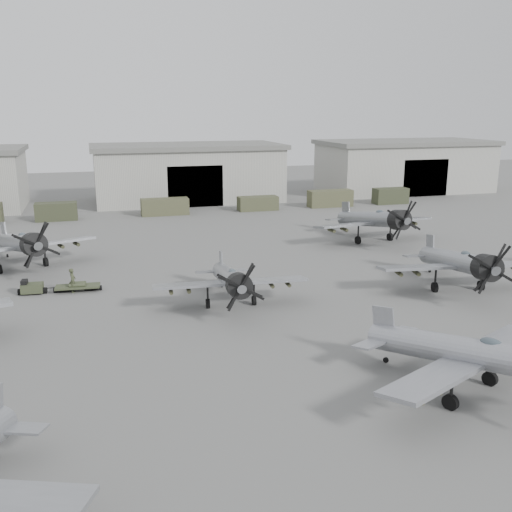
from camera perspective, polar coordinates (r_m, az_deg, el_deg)
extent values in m
plane|color=#535250|center=(33.49, 11.46, -10.46)|extent=(220.00, 220.00, 0.00)
cube|color=#AAAA9F|center=(90.47, -6.87, 8.09)|extent=(28.00, 14.00, 8.00)
cube|color=slate|center=(90.09, -6.95, 10.84)|extent=(29.00, 14.80, 0.70)
cube|color=black|center=(83.94, -6.08, 6.92)|extent=(8.12, 0.40, 6.00)
cube|color=#AAAA9F|center=(103.61, 14.58, 8.54)|extent=(28.00, 14.00, 8.00)
cube|color=slate|center=(103.28, 14.73, 10.93)|extent=(29.00, 14.80, 0.70)
cube|color=black|center=(97.96, 16.56, 7.49)|extent=(8.12, 0.40, 6.00)
cube|color=#343825|center=(77.93, -19.35, 4.23)|extent=(5.19, 2.20, 2.30)
cube|color=#484930|center=(78.36, -9.10, 4.89)|extent=(6.34, 2.20, 2.23)
cube|color=#43462D|center=(81.01, 0.18, 5.29)|extent=(5.63, 2.20, 1.96)
cube|color=#494A30|center=(84.72, 7.43, 5.73)|extent=(6.54, 2.20, 2.42)
cube|color=#343925|center=(89.10, 13.29, 5.87)|extent=(5.17, 2.20, 2.35)
cylinder|color=#9C9EA5|center=(30.74, 19.70, -8.91)|extent=(5.74, 10.25, 3.12)
cube|color=#9C9EA5|center=(30.58, 20.64, -9.64)|extent=(12.26, 7.17, 0.56)
cube|color=#9C9EA5|center=(33.00, 12.65, -6.47)|extent=(0.80, 1.56, 1.99)
ellipsoid|color=#3F4C54|center=(29.74, 22.52, -8.11)|extent=(1.04, 1.34, 0.56)
cylinder|color=black|center=(29.66, 18.86, -13.68)|extent=(0.58, 0.84, 0.80)
cylinder|color=black|center=(32.70, 22.35, -11.28)|extent=(0.58, 0.84, 0.80)
cylinder|color=black|center=(33.68, 12.85, -10.11)|extent=(0.24, 0.34, 0.32)
cylinder|color=gray|center=(41.85, -2.69, -2.16)|extent=(2.09, 9.58, 2.80)
cylinder|color=black|center=(37.68, -1.69, -2.99)|extent=(1.81, 1.55, 1.86)
cube|color=gray|center=(41.41, -2.57, -2.68)|extent=(11.33, 2.86, 0.50)
cube|color=gray|center=(45.82, -3.52, -0.51)|extent=(0.23, 1.50, 1.79)
ellipsoid|color=#3F4C54|center=(40.26, -2.38, -1.63)|extent=(0.62, 1.11, 0.50)
cylinder|color=black|center=(41.47, -4.84, -4.77)|extent=(0.31, 0.73, 0.72)
cylinder|color=black|center=(41.97, -0.20, -4.48)|extent=(0.31, 0.73, 0.72)
cylinder|color=black|center=(46.12, -3.43, -2.98)|extent=(0.13, 0.29, 0.29)
cylinder|color=gray|center=(48.05, 19.30, -0.45)|extent=(3.18, 10.88, 3.17)
cylinder|color=black|center=(43.80, 22.11, -1.09)|extent=(2.16, 1.89, 2.11)
cube|color=gray|center=(47.59, 19.60, -0.94)|extent=(12.89, 4.18, 0.57)
cube|color=gray|center=(52.19, 17.03, 1.05)|extent=(0.38, 1.69, 2.03)
ellipsoid|color=#3F4C54|center=(46.43, 20.27, 0.13)|extent=(0.79, 1.30, 0.57)
cylinder|color=black|center=(47.03, 17.43, -3.01)|extent=(0.41, 0.85, 0.81)
cylinder|color=black|center=(48.74, 21.57, -2.76)|extent=(0.41, 0.85, 0.81)
cylinder|color=black|center=(52.47, 16.98, -1.41)|extent=(0.17, 0.34, 0.33)
cylinder|color=gray|center=(55.42, -22.67, 1.23)|extent=(5.41, 10.94, 3.27)
cylinder|color=black|center=(50.60, -21.33, 1.08)|extent=(2.45, 2.25, 2.18)
cube|color=gray|center=(54.88, -22.47, 0.84)|extent=(13.06, 6.81, 0.59)
cube|color=gray|center=(60.09, -23.89, 2.22)|extent=(0.74, 1.67, 2.09)
ellipsoid|color=#3F4C54|center=(53.64, -22.31, 1.89)|extent=(1.03, 1.40, 0.59)
cylinder|color=black|center=(54.64, -24.26, -1.22)|extent=(0.57, 0.89, 0.84)
cylinder|color=black|center=(55.57, -20.28, -0.58)|extent=(0.57, 0.89, 0.84)
cylinder|color=black|center=(60.27, -23.59, 0.03)|extent=(0.24, 0.36, 0.34)
cylinder|color=gray|center=(63.12, 11.38, 3.65)|extent=(2.92, 11.56, 3.37)
cylinder|color=black|center=(58.92, 14.16, 3.52)|extent=(2.23, 1.93, 2.25)
cube|color=gray|center=(62.64, 11.70, 3.29)|extent=(13.68, 3.92, 0.61)
cube|color=gray|center=(67.27, 8.98, 4.56)|extent=(0.33, 1.80, 2.16)
ellipsoid|color=#3F4C54|center=(61.55, 12.32, 4.25)|extent=(0.79, 1.36, 0.60)
cylinder|color=black|center=(61.70, 10.15, 1.56)|extent=(0.40, 0.89, 0.86)
cylinder|color=black|center=(63.98, 13.25, 1.86)|extent=(0.40, 0.89, 0.86)
cylinder|color=black|center=(67.45, 9.04, 2.52)|extent=(0.17, 0.36, 0.35)
cube|color=#383F29|center=(47.59, -21.47, -2.99)|extent=(1.68, 1.11, 0.71)
cube|color=black|center=(47.56, -22.16, -2.50)|extent=(0.51, 0.84, 0.45)
cylinder|color=black|center=(47.66, -21.44, -3.29)|extent=(1.11, 0.59, 0.50)
cylinder|color=black|center=(47.42, -20.08, -3.03)|extent=(1.07, 0.16, 0.07)
cube|color=#383F29|center=(47.11, -17.40, -2.92)|extent=(3.48, 1.52, 0.16)
cylinder|color=black|center=(47.18, -17.38, -3.17)|extent=(1.37, 0.50, 0.39)
cylinder|color=#383F29|center=(47.06, -17.42, -2.71)|extent=(1.27, 0.39, 0.29)
imported|color=#383E29|center=(46.82, -17.86, -2.34)|extent=(0.58, 0.78, 1.93)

